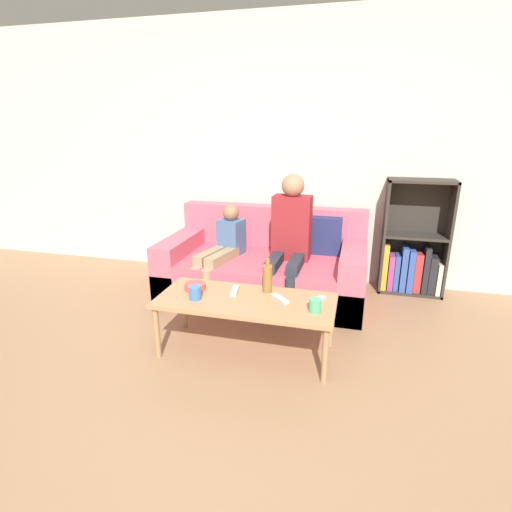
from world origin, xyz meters
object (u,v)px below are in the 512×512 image
(coffee_table, at_px, (246,304))
(person_child, at_px, (222,248))
(tv_remote_1, at_px, (235,290))
(person_adult, at_px, (290,233))
(tv_remote_2, at_px, (317,301))
(bookshelf, at_px, (413,253))
(cup_near, at_px, (195,293))
(cup_far, at_px, (315,306))
(bottle, at_px, (267,278))
(couch, at_px, (265,268))
(snack_bowl, at_px, (195,286))
(tv_remote_0, at_px, (280,299))

(coffee_table, relative_size, person_child, 1.44)
(tv_remote_1, bearing_deg, person_adult, 65.67)
(tv_remote_2, bearing_deg, bookshelf, 87.41)
(cup_near, height_order, cup_far, cup_near)
(coffee_table, xyz_separation_m, cup_far, (0.49, -0.08, 0.08))
(person_adult, xyz_separation_m, bottle, (-0.02, -0.81, -0.13))
(couch, bearing_deg, tv_remote_1, -90.15)
(bookshelf, height_order, person_child, bookshelf)
(snack_bowl, bearing_deg, bookshelf, 40.27)
(person_child, distance_m, cup_far, 1.39)
(cup_far, bearing_deg, coffee_table, 170.40)
(bookshelf, height_order, cup_far, bookshelf)
(tv_remote_0, height_order, bottle, bottle)
(coffee_table, relative_size, bottle, 4.92)
(person_adult, height_order, tv_remote_2, person_adult)
(couch, xyz_separation_m, cup_near, (-0.23, -1.16, 0.20))
(cup_far, relative_size, snack_bowl, 0.58)
(person_child, height_order, cup_near, person_child)
(snack_bowl, bearing_deg, cup_near, -66.54)
(bookshelf, xyz_separation_m, cup_far, (-0.77, -1.57, 0.06))
(coffee_table, relative_size, person_adult, 1.07)
(tv_remote_0, bearing_deg, tv_remote_1, 125.25)
(cup_far, xyz_separation_m, tv_remote_2, (-0.00, 0.15, -0.03))
(person_child, bearing_deg, person_adult, 19.43)
(bottle, bearing_deg, tv_remote_0, -46.57)
(cup_near, bearing_deg, person_adult, 65.80)
(bookshelf, xyz_separation_m, person_adult, (-1.12, -0.51, 0.26))
(person_child, distance_m, tv_remote_0, 1.13)
(person_adult, bearing_deg, bookshelf, 25.58)
(tv_remote_2, bearing_deg, cup_near, -143.07)
(person_child, height_order, tv_remote_2, person_child)
(bookshelf, distance_m, person_adult, 1.26)
(bookshelf, relative_size, coffee_table, 0.88)
(snack_bowl, bearing_deg, person_adult, 58.81)
(bottle, bearing_deg, cup_far, -33.18)
(couch, distance_m, tv_remote_1, 0.98)
(couch, distance_m, cup_near, 1.20)
(cup_near, distance_m, snack_bowl, 0.18)
(tv_remote_2, height_order, snack_bowl, snack_bowl)
(coffee_table, distance_m, bottle, 0.25)
(coffee_table, relative_size, cup_near, 13.14)
(coffee_table, relative_size, tv_remote_1, 7.13)
(person_child, height_order, tv_remote_0, person_child)
(bookshelf, height_order, tv_remote_2, bookshelf)
(couch, bearing_deg, snack_bowl, -106.84)
(couch, height_order, snack_bowl, couch)
(tv_remote_2, bearing_deg, cup_far, -62.73)
(coffee_table, relative_size, cup_far, 13.82)
(person_child, bearing_deg, couch, 36.21)
(cup_near, bearing_deg, tv_remote_1, 39.52)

